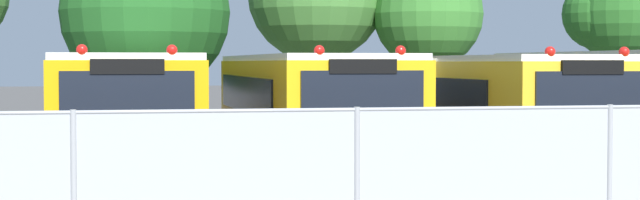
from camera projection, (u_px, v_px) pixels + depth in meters
ground_plane at (386, 172)px, 21.12m from camera, size 160.00×160.00×0.00m
school_bus_0 at (126, 110)px, 19.99m from camera, size 2.65×10.31×2.70m
school_bus_1 at (306, 109)px, 20.47m from camera, size 2.72×9.75×2.70m
school_bus_2 at (475, 108)px, 21.23m from camera, size 2.71×10.79×2.68m
school_bus_3 at (615, 103)px, 22.26m from camera, size 2.52×9.75×2.79m
tree_1 at (142, 12)px, 27.56m from camera, size 4.87×4.87×6.31m
tree_3 at (431, 13)px, 30.19m from camera, size 3.46×3.46×5.67m
tree_4 at (614, 14)px, 31.69m from camera, size 3.46×3.20×5.66m
chainlink_fence at (609, 182)px, 11.41m from camera, size 18.61×0.07×1.91m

